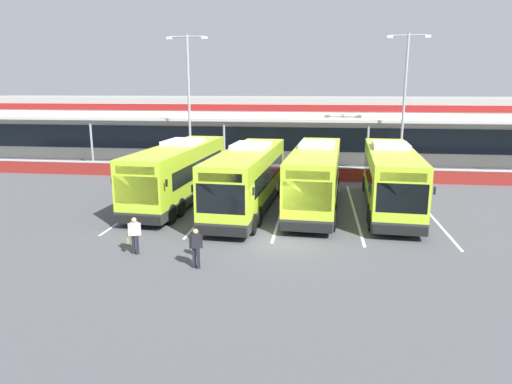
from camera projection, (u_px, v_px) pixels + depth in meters
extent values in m
plane|color=#4C4C51|center=(273.00, 240.00, 21.72)|extent=(200.00, 200.00, 0.00)
cube|color=beige|center=(298.00, 130.00, 47.19)|extent=(70.00, 10.00, 5.50)
cube|color=#19232D|center=(296.00, 139.00, 42.44)|extent=(66.00, 0.08, 2.20)
cube|color=maroon|center=(297.00, 108.00, 41.79)|extent=(68.00, 0.08, 0.60)
cube|color=beige|center=(296.00, 120.00, 40.59)|extent=(67.00, 3.00, 0.24)
cube|color=gray|center=(299.00, 100.00, 46.52)|extent=(70.00, 10.00, 0.50)
cylinder|color=#999999|center=(92.00, 142.00, 42.28)|extent=(0.20, 0.20, 4.20)
cylinder|color=#999999|center=(224.00, 144.00, 40.69)|extent=(0.20, 0.20, 4.20)
cylinder|color=#999999|center=(368.00, 146.00, 39.10)|extent=(0.20, 0.20, 4.20)
cube|color=maroon|center=(291.00, 173.00, 35.62)|extent=(60.00, 0.36, 1.00)
cube|color=#B2B2B2|center=(291.00, 166.00, 35.49)|extent=(60.00, 0.40, 0.10)
cube|color=#B7DB2D|center=(179.00, 172.00, 28.51)|extent=(3.27, 12.13, 3.19)
cube|color=#333333|center=(180.00, 192.00, 28.80)|extent=(3.29, 12.15, 0.56)
cube|color=black|center=(181.00, 167.00, 28.84)|extent=(3.16, 9.74, 0.96)
cube|color=black|center=(136.00, 190.00, 22.78)|extent=(2.31, 0.24, 1.40)
cube|color=black|center=(135.00, 170.00, 22.55)|extent=(2.05, 0.20, 0.40)
cube|color=silver|center=(183.00, 142.00, 29.08)|extent=(2.22, 2.92, 0.28)
cube|color=black|center=(137.00, 220.00, 23.02)|extent=(2.46, 0.31, 0.44)
cube|color=black|center=(166.00, 183.00, 22.77)|extent=(0.09, 0.12, 0.36)
cube|color=black|center=(112.00, 181.00, 23.31)|extent=(0.09, 0.12, 0.36)
cylinder|color=black|center=(218.00, 180.00, 33.00)|extent=(0.38, 1.06, 1.04)
cylinder|color=black|center=(186.00, 179.00, 33.44)|extent=(0.38, 1.06, 1.04)
cylinder|color=black|center=(180.00, 207.00, 25.54)|extent=(0.38, 1.06, 1.04)
cylinder|color=black|center=(140.00, 205.00, 25.98)|extent=(0.38, 1.06, 1.04)
cylinder|color=black|center=(171.00, 214.00, 24.20)|extent=(0.38, 1.06, 1.04)
cylinder|color=black|center=(128.00, 212.00, 24.64)|extent=(0.38, 1.06, 1.04)
cube|color=#B7DB2D|center=(248.00, 177.00, 26.72)|extent=(3.27, 12.13, 3.19)
cube|color=#333333|center=(248.00, 199.00, 27.02)|extent=(3.29, 12.15, 0.56)
cube|color=black|center=(249.00, 172.00, 27.05)|extent=(3.16, 9.74, 0.96)
cube|color=black|center=(221.00, 199.00, 21.00)|extent=(2.31, 0.24, 1.40)
cube|color=black|center=(220.00, 178.00, 20.77)|extent=(2.05, 0.20, 0.40)
cube|color=silver|center=(251.00, 146.00, 27.29)|extent=(2.22, 2.92, 0.28)
cube|color=black|center=(220.00, 231.00, 21.23)|extent=(2.46, 0.31, 0.44)
cube|color=black|center=(253.00, 191.00, 20.98)|extent=(0.09, 0.12, 0.36)
cube|color=black|center=(192.00, 189.00, 21.53)|extent=(0.09, 0.12, 0.36)
cylinder|color=black|center=(279.00, 185.00, 31.21)|extent=(0.38, 1.06, 1.04)
cylinder|color=black|center=(245.00, 184.00, 31.66)|extent=(0.38, 1.06, 1.04)
cylinder|color=black|center=(258.00, 216.00, 23.75)|extent=(0.38, 1.06, 1.04)
cylinder|color=black|center=(213.00, 214.00, 24.19)|extent=(0.38, 1.06, 1.04)
cylinder|color=black|center=(252.00, 224.00, 22.41)|extent=(0.38, 1.06, 1.04)
cylinder|color=black|center=(205.00, 221.00, 22.86)|extent=(0.38, 1.06, 1.04)
cube|color=#B7DB2D|center=(316.00, 176.00, 27.30)|extent=(3.27, 12.13, 3.19)
cube|color=#333333|center=(315.00, 197.00, 27.59)|extent=(3.29, 12.15, 0.56)
cube|color=black|center=(316.00, 170.00, 27.62)|extent=(3.16, 9.74, 0.96)
cube|color=black|center=(307.00, 196.00, 21.57)|extent=(2.31, 0.24, 1.40)
cube|color=black|center=(308.00, 175.00, 21.34)|extent=(2.05, 0.20, 0.40)
cube|color=silver|center=(317.00, 144.00, 27.86)|extent=(2.22, 2.92, 0.28)
cube|color=black|center=(306.00, 227.00, 21.80)|extent=(2.46, 0.31, 0.44)
cube|color=black|center=(339.00, 188.00, 21.56)|extent=(0.09, 0.12, 0.36)
cube|color=black|center=(277.00, 186.00, 22.10)|extent=(0.09, 0.12, 0.36)
cylinder|color=black|center=(337.00, 184.00, 31.78)|extent=(0.38, 1.06, 1.04)
cylinder|color=black|center=(302.00, 182.00, 32.23)|extent=(0.38, 1.06, 1.04)
cylinder|color=black|center=(333.00, 213.00, 24.32)|extent=(0.38, 1.06, 1.04)
cylinder|color=black|center=(288.00, 211.00, 24.77)|extent=(0.38, 1.06, 1.04)
cylinder|color=black|center=(333.00, 221.00, 22.98)|extent=(0.38, 1.06, 1.04)
cylinder|color=black|center=(285.00, 218.00, 23.43)|extent=(0.38, 1.06, 1.04)
cube|color=#B7DB2D|center=(390.00, 177.00, 26.84)|extent=(3.27, 12.13, 3.19)
cube|color=#333333|center=(389.00, 199.00, 27.14)|extent=(3.29, 12.15, 0.56)
cube|color=black|center=(390.00, 172.00, 27.17)|extent=(3.16, 9.74, 0.96)
cube|color=black|center=(402.00, 198.00, 21.12)|extent=(2.31, 0.24, 1.40)
cube|color=black|center=(403.00, 177.00, 20.89)|extent=(2.05, 0.20, 0.40)
cube|color=silver|center=(391.00, 145.00, 27.41)|extent=(2.22, 2.92, 0.28)
cube|color=black|center=(400.00, 230.00, 21.35)|extent=(2.46, 0.31, 0.44)
cube|color=black|center=(435.00, 191.00, 21.10)|extent=(0.09, 0.12, 0.36)
cube|color=black|center=(369.00, 188.00, 21.65)|extent=(0.09, 0.12, 0.36)
cylinder|color=black|center=(401.00, 185.00, 31.33)|extent=(0.38, 1.06, 1.04)
cylinder|color=black|center=(365.00, 184.00, 31.78)|extent=(0.38, 1.06, 1.04)
cylinder|color=black|center=(418.00, 216.00, 23.87)|extent=(0.38, 1.06, 1.04)
cylinder|color=black|center=(370.00, 213.00, 24.31)|extent=(0.38, 1.06, 1.04)
cylinder|color=black|center=(422.00, 223.00, 22.53)|extent=(0.38, 1.06, 1.04)
cylinder|color=black|center=(372.00, 221.00, 22.98)|extent=(0.38, 1.06, 1.04)
cube|color=silver|center=(147.00, 203.00, 28.59)|extent=(0.14, 13.00, 0.01)
cube|color=silver|center=(214.00, 205.00, 28.05)|extent=(0.14, 13.00, 0.01)
cube|color=silver|center=(282.00, 207.00, 27.51)|extent=(0.14, 13.00, 0.01)
cube|color=silver|center=(354.00, 210.00, 26.98)|extent=(0.14, 13.00, 0.01)
cube|color=silver|center=(428.00, 212.00, 26.44)|extent=(0.14, 13.00, 0.01)
cube|color=black|center=(133.00, 244.00, 19.89)|extent=(0.20, 0.22, 0.84)
cube|color=black|center=(137.00, 245.00, 19.82)|extent=(0.20, 0.22, 0.84)
cube|color=silver|center=(134.00, 229.00, 19.70)|extent=(0.40, 0.33, 0.56)
cube|color=silver|center=(129.00, 230.00, 19.65)|extent=(0.12, 0.13, 0.54)
cube|color=silver|center=(140.00, 229.00, 19.76)|extent=(0.12, 0.13, 0.54)
sphere|color=tan|center=(134.00, 220.00, 19.61)|extent=(0.22, 0.22, 0.22)
cube|color=olive|center=(128.00, 240.00, 19.75)|extent=(0.22, 0.30, 0.22)
cylinder|color=olive|center=(128.00, 236.00, 19.71)|extent=(0.02, 0.02, 0.16)
cube|color=black|center=(194.00, 257.00, 18.35)|extent=(0.18, 0.21, 0.84)
cube|color=black|center=(198.00, 258.00, 18.26)|extent=(0.18, 0.21, 0.84)
cube|color=black|center=(196.00, 241.00, 18.15)|extent=(0.38, 0.30, 0.56)
cube|color=black|center=(190.00, 242.00, 18.13)|extent=(0.11, 0.12, 0.54)
cube|color=black|center=(201.00, 241.00, 18.18)|extent=(0.11, 0.12, 0.54)
sphere|color=tan|center=(195.00, 231.00, 18.06)|extent=(0.22, 0.22, 0.22)
cube|color=#33333D|center=(194.00, 250.00, 19.60)|extent=(0.14, 0.14, 0.52)
cube|color=#33333D|center=(197.00, 250.00, 19.60)|extent=(0.14, 0.14, 0.52)
cube|color=#A32D89|center=(196.00, 240.00, 19.50)|extent=(0.24, 0.25, 0.35)
cube|color=#A32D89|center=(193.00, 242.00, 19.42)|extent=(0.08, 0.08, 0.33)
cube|color=#A32D89|center=(198.00, 240.00, 19.59)|extent=(0.08, 0.08, 0.33)
sphere|color=tan|center=(195.00, 235.00, 19.45)|extent=(0.14, 0.14, 0.14)
cylinder|color=#9E9EA3|center=(189.00, 106.00, 37.11)|extent=(0.20, 0.20, 11.00)
cylinder|color=#9E9EA3|center=(187.00, 37.00, 35.91)|extent=(2.80, 0.10, 0.10)
cube|color=silver|center=(170.00, 38.00, 36.11)|extent=(0.44, 0.28, 0.20)
cube|color=silver|center=(205.00, 38.00, 35.75)|extent=(0.44, 0.28, 0.20)
cylinder|color=#9E9EA3|center=(404.00, 107.00, 36.19)|extent=(0.20, 0.20, 11.00)
cylinder|color=#9E9EA3|center=(409.00, 35.00, 34.99)|extent=(2.80, 0.10, 0.10)
cube|color=silver|center=(390.00, 37.00, 35.19)|extent=(0.44, 0.28, 0.20)
cube|color=silver|center=(428.00, 36.00, 34.83)|extent=(0.44, 0.28, 0.20)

